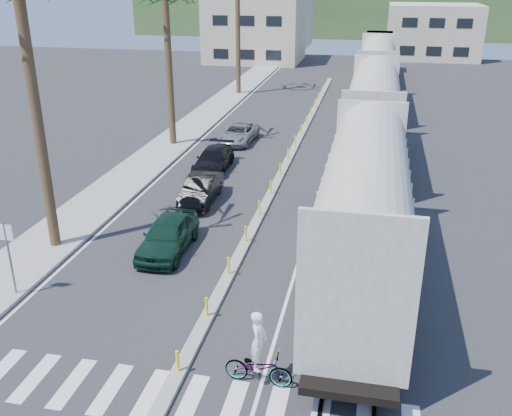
{
  "coord_description": "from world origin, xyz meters",
  "views": [
    {
      "loc": [
        5.08,
        -13.95,
        11.09
      ],
      "look_at": [
        0.59,
        7.41,
        2.0
      ],
      "focal_mm": 40.0,
      "sensor_mm": 36.0,
      "label": 1
    }
  ],
  "objects_px": {
    "street_sign": "(8,248)",
    "car_lead": "(168,235)",
    "cyclist": "(259,361)",
    "car_second": "(201,189)"
  },
  "relations": [
    {
      "from": "street_sign",
      "to": "car_second",
      "type": "bearing_deg",
      "value": 69.18
    },
    {
      "from": "street_sign",
      "to": "car_second",
      "type": "height_order",
      "value": "street_sign"
    },
    {
      "from": "car_lead",
      "to": "street_sign",
      "type": "bearing_deg",
      "value": -133.52
    },
    {
      "from": "street_sign",
      "to": "cyclist",
      "type": "relative_size",
      "value": 1.26
    },
    {
      "from": "cyclist",
      "to": "street_sign",
      "type": "bearing_deg",
      "value": 77.21
    },
    {
      "from": "street_sign",
      "to": "cyclist",
      "type": "distance_m",
      "value": 10.18
    },
    {
      "from": "street_sign",
      "to": "car_lead",
      "type": "distance_m",
      "value": 6.4
    },
    {
      "from": "car_second",
      "to": "cyclist",
      "type": "xyz_separation_m",
      "value": [
        5.76,
        -13.21,
        0.08
      ]
    },
    {
      "from": "street_sign",
      "to": "car_second",
      "type": "distance_m",
      "value": 11.16
    },
    {
      "from": "car_second",
      "to": "cyclist",
      "type": "height_order",
      "value": "cyclist"
    }
  ]
}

